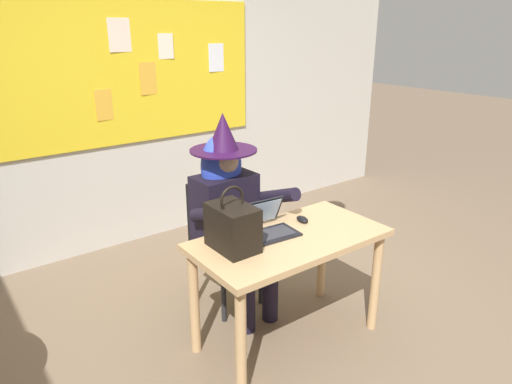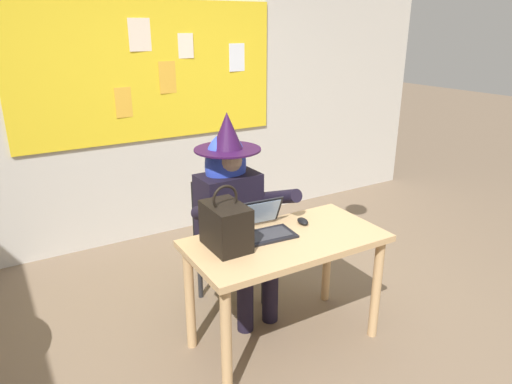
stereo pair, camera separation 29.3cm
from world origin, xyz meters
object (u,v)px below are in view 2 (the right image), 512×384
Objects in this scene: computer_mouse at (303,221)px; handbag at (226,226)px; laptop at (264,226)px; person_costumed at (233,203)px; chair_at_desk at (225,234)px; desk_main at (286,255)px.

computer_mouse is 0.59m from handbag.
laptop is 0.30m from handbag.
chair_at_desk is at bearing -178.19° from person_costumed.
computer_mouse reaches higher than desk_main.
chair_at_desk is 0.65× the size of person_costumed.
handbag is at bearing -165.33° from computer_mouse.
person_costumed is at bearing 92.91° from laptop.
computer_mouse is (0.28, -0.43, -0.04)m from person_costumed.
laptop is at bearing 10.22° from handbag.
person_costumed is 4.05× the size of laptop.
chair_at_desk is at bearing 127.81° from computer_mouse.
chair_at_desk is 0.31m from person_costumed.
desk_main is at bearing -53.99° from laptop.
desk_main is 3.46× the size of laptop.
laptop reaches higher than computer_mouse.
laptop is at bearing -4.56° from chair_at_desk.
person_costumed is 0.42m from laptop.
computer_mouse is 0.28× the size of handbag.
computer_mouse is at bearing 23.56° from chair_at_desk.
desk_main is at bearing 2.25° from chair_at_desk.
desk_main is 0.58m from person_costumed.
person_costumed is 3.72× the size of handbag.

